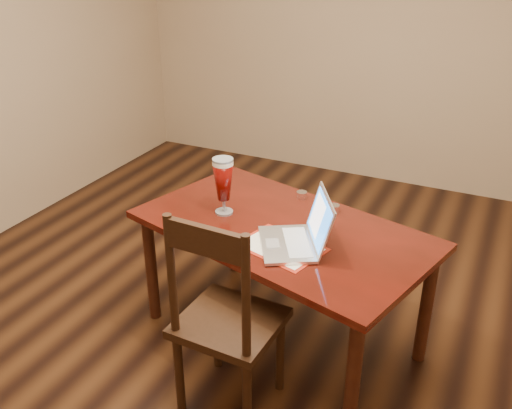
% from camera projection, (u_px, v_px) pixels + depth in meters
% --- Properties ---
extents(ground, '(5.00, 5.00, 0.00)m').
position_uv_depth(ground, '(253.00, 330.00, 3.31)').
color(ground, black).
rests_on(ground, ground).
extents(room_shell, '(4.51, 5.01, 2.71)m').
position_uv_depth(room_shell, '(252.00, 15.00, 2.53)').
color(room_shell, tan).
rests_on(room_shell, ground).
extents(dining_table, '(1.69, 1.23, 1.03)m').
position_uv_depth(dining_table, '(280.00, 238.00, 2.99)').
color(dining_table, '#490F09').
rests_on(dining_table, ground).
extents(dining_chair, '(0.47, 0.45, 1.06)m').
position_uv_depth(dining_chair, '(225.00, 321.00, 2.60)').
color(dining_chair, black).
rests_on(dining_chair, ground).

